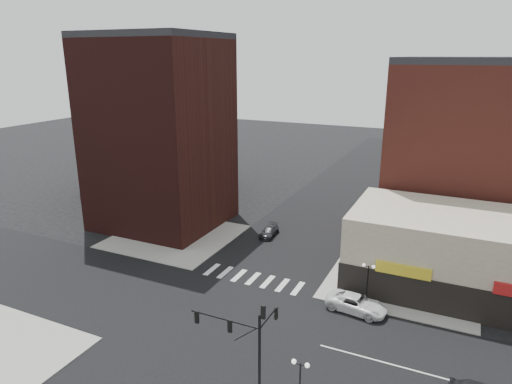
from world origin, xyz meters
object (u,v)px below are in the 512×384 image
at_px(street_lamp_ne, 368,274).
at_px(dark_sedan_north, 269,231).
at_px(traffic_signal, 249,336).
at_px(street_lamp_se_a, 300,374).
at_px(white_suv, 357,304).

xyz_separation_m(street_lamp_ne, dark_sedan_north, (-15.38, 12.03, -2.67)).
bearing_deg(street_lamp_ne, traffic_signal, -106.75).
distance_m(street_lamp_se_a, dark_sedan_north, 31.61).
height_order(street_lamp_ne, dark_sedan_north, street_lamp_ne).
distance_m(street_lamp_se_a, white_suv, 14.72).
bearing_deg(street_lamp_ne, dark_sedan_north, 141.97).
bearing_deg(street_lamp_se_a, traffic_signal, 177.43).
bearing_deg(white_suv, traffic_signal, 170.73).
height_order(street_lamp_se_a, white_suv, street_lamp_se_a).
relative_size(traffic_signal, dark_sedan_north, 1.82).
xyz_separation_m(street_lamp_ne, white_suv, (-0.57, -1.50, -2.51)).
relative_size(street_lamp_ne, dark_sedan_north, 0.97).
relative_size(white_suv, dark_sedan_north, 1.32).
bearing_deg(traffic_signal, street_lamp_se_a, -2.57).
distance_m(traffic_signal, street_lamp_se_a, 4.12).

